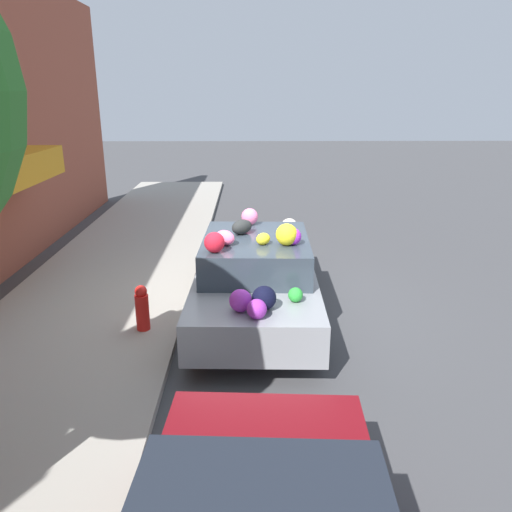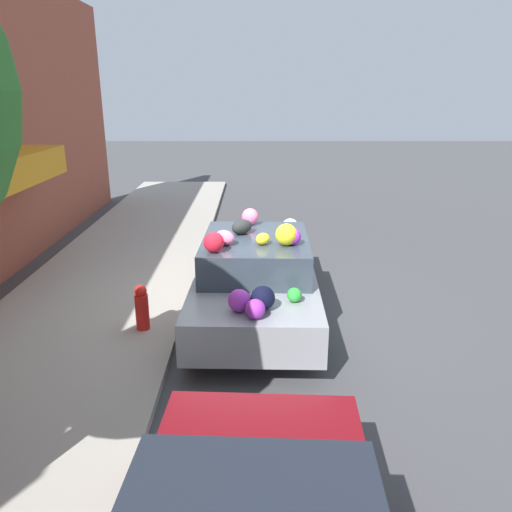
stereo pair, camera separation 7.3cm
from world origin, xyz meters
The scene contains 4 objects.
ground_plane centered at (0.00, 0.00, 0.00)m, with size 60.00×60.00×0.00m, color #424244.
sidewalk_curb centered at (0.00, 2.70, 0.06)m, with size 24.00×3.20×0.11m.
fire_hydrant centered at (-0.78, 1.63, 0.46)m, with size 0.20×0.20×0.70m.
art_car centered at (-0.06, -0.07, 0.72)m, with size 4.49×1.95×1.68m.
Camera 1 is at (-7.56, 0.03, 3.51)m, focal length 35.00 mm.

